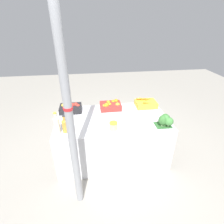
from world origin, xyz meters
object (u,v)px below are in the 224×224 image
object	(u,v)px
orange_crate	(111,105)
juice_bottle_amber	(65,125)
carrot_crate	(146,104)
support_pole	(70,119)
apple_crate	(70,108)
juice_bottle_cloudy	(57,124)
pickle_jar	(113,126)
broccoli_pile	(165,120)

from	to	relation	value
orange_crate	juice_bottle_amber	bearing A→B (deg)	-139.31
carrot_crate	juice_bottle_amber	world-z (taller)	juice_bottle_amber
support_pole	apple_crate	bearing A→B (deg)	96.24
support_pole	juice_bottle_cloudy	world-z (taller)	support_pole
support_pole	pickle_jar	bearing A→B (deg)	42.78
pickle_jar	apple_crate	bearing A→B (deg)	134.90
orange_crate	pickle_jar	bearing A→B (deg)	-93.78
support_pole	pickle_jar	size ratio (longest dim) A/B	21.81
support_pole	juice_bottle_amber	world-z (taller)	support_pole
broccoli_pile	juice_bottle_amber	size ratio (longest dim) A/B	0.90
juice_bottle_cloudy	juice_bottle_amber	world-z (taller)	juice_bottle_cloudy
broccoli_pile	juice_bottle_cloudy	world-z (taller)	juice_bottle_cloudy
broccoli_pile	juice_bottle_amber	xyz separation A→B (m)	(-1.39, 0.03, 0.01)
carrot_crate	pickle_jar	distance (m)	0.91
support_pole	juice_bottle_cloudy	bearing A→B (deg)	116.22
orange_crate	broccoli_pile	bearing A→B (deg)	-41.70
apple_crate	carrot_crate	bearing A→B (deg)	-0.10
orange_crate	carrot_crate	world-z (taller)	same
support_pole	juice_bottle_cloudy	size ratio (longest dim) A/B	8.00
orange_crate	carrot_crate	xyz separation A→B (m)	(0.61, 0.01, -0.01)
broccoli_pile	juice_bottle_cloudy	distance (m)	1.50
apple_crate	juice_bottle_amber	bearing A→B (deg)	-92.22
broccoli_pile	juice_bottle_cloudy	bearing A→B (deg)	178.79
juice_bottle_amber	apple_crate	bearing A→B (deg)	87.78
apple_crate	support_pole	bearing A→B (deg)	-83.76
apple_crate	juice_bottle_amber	world-z (taller)	juice_bottle_amber
juice_bottle_amber	pickle_jar	world-z (taller)	juice_bottle_amber
support_pole	apple_crate	size ratio (longest dim) A/B	7.04
juice_bottle_cloudy	broccoli_pile	bearing A→B (deg)	-1.21
carrot_crate	juice_bottle_cloudy	distance (m)	1.53
apple_crate	juice_bottle_cloudy	xyz separation A→B (m)	(-0.12, -0.60, 0.07)
carrot_crate	juice_bottle_amber	distance (m)	1.44
apple_crate	orange_crate	world-z (taller)	orange_crate
apple_crate	orange_crate	distance (m)	0.67
broccoli_pile	pickle_jar	size ratio (longest dim) A/B	2.07
apple_crate	pickle_jar	distance (m)	0.89
broccoli_pile	juice_bottle_cloudy	xyz separation A→B (m)	(-1.50, 0.03, 0.04)
juice_bottle_amber	pickle_jar	bearing A→B (deg)	-2.41
juice_bottle_amber	broccoli_pile	bearing A→B (deg)	-1.30
orange_crate	juice_bottle_cloudy	world-z (taller)	juice_bottle_cloudy
broccoli_pile	orange_crate	bearing A→B (deg)	138.30
orange_crate	carrot_crate	bearing A→B (deg)	0.50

